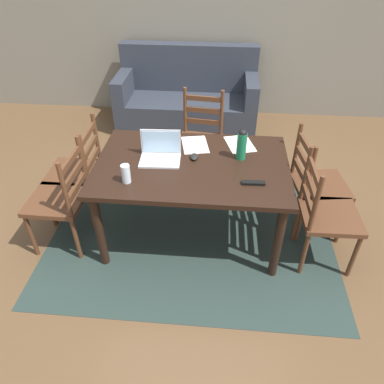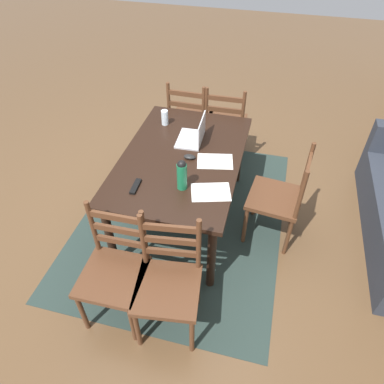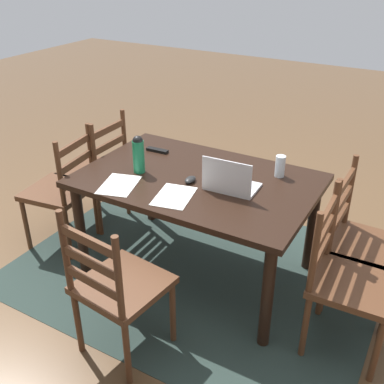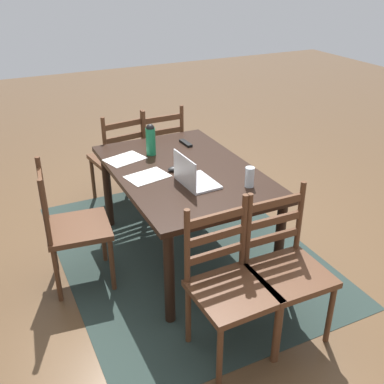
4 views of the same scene
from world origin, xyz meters
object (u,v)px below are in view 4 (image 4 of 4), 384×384
object	(u,v)px
chair_left_far	(229,287)
computer_mouse	(174,169)
water_bottle	(151,139)
chair_right_near	(158,152)
chair_right_far	(119,159)
chair_far_head	(72,227)
chair_left_near	(286,269)
laptop	(192,177)
drinking_glass	(250,177)
dining_table	(184,180)
tv_remote	(186,143)

from	to	relation	value
chair_left_far	computer_mouse	xyz separation A→B (m)	(1.07, -0.13, 0.30)
water_bottle	computer_mouse	distance (m)	0.39
chair_right_near	water_bottle	world-z (taller)	water_bottle
chair_right_far	chair_far_head	world-z (taller)	same
chair_left_near	laptop	world-z (taller)	laptop
chair_right_far	drinking_glass	xyz separation A→B (m)	(-1.51, -0.49, 0.35)
chair_right_far	drinking_glass	bearing A→B (deg)	-162.12
dining_table	chair_far_head	size ratio (longest dim) A/B	1.61
chair_left_near	chair_left_far	distance (m)	0.40
chair_right_far	chair_left_near	size ratio (longest dim) A/B	1.00
chair_right_near	water_bottle	size ratio (longest dim) A/B	3.69
dining_table	tv_remote	world-z (taller)	tv_remote
chair_right_far	computer_mouse	world-z (taller)	chair_right_far
chair_left_far	water_bottle	size ratio (longest dim) A/B	3.69
chair_left_far	drinking_glass	xyz separation A→B (m)	(0.60, -0.49, 0.35)
tv_remote	laptop	bearing A→B (deg)	65.86
chair_right_far	drinking_glass	distance (m)	1.63
dining_table	chair_far_head	distance (m)	0.90
chair_left_near	drinking_glass	bearing A→B (deg)	-8.51
chair_left_near	chair_left_far	world-z (taller)	same
laptop	chair_left_far	bearing A→B (deg)	169.40
chair_right_far	water_bottle	bearing A→B (deg)	-172.98
dining_table	laptop	size ratio (longest dim) A/B	4.65
chair_far_head	chair_left_far	size ratio (longest dim) A/B	1.00
chair_left_near	laptop	xyz separation A→B (m)	(0.80, 0.26, 0.34)
drinking_glass	computer_mouse	distance (m)	0.60
dining_table	chair_left_far	bearing A→B (deg)	169.13
laptop	dining_table	bearing A→B (deg)	-11.71
chair_right_far	tv_remote	size ratio (longest dim) A/B	5.59
chair_left_far	dining_table	bearing A→B (deg)	-10.87
drinking_glass	water_bottle	bearing A→B (deg)	25.73
tv_remote	chair_left_near	bearing A→B (deg)	86.23
chair_left_near	chair_far_head	size ratio (longest dim) A/B	1.00
chair_right_near	tv_remote	bearing A→B (deg)	-176.65
chair_far_head	chair_right_near	distance (m)	1.50
dining_table	chair_right_near	size ratio (longest dim) A/B	1.61
dining_table	water_bottle	bearing A→B (deg)	16.43
dining_table	tv_remote	xyz separation A→B (m)	(0.47, -0.24, 0.10)
chair_far_head	chair_right_near	bearing A→B (deg)	-45.72
computer_mouse	tv_remote	world-z (taller)	computer_mouse
chair_right_near	water_bottle	distance (m)	0.85
dining_table	laptop	bearing A→B (deg)	168.29
dining_table	laptop	world-z (taller)	laptop
dining_table	chair_left_near	xyz separation A→B (m)	(-1.05, -0.20, -0.19)
laptop	computer_mouse	world-z (taller)	laptop
chair_right_near	laptop	distance (m)	1.38
chair_right_far	tv_remote	xyz separation A→B (m)	(-0.58, -0.43, 0.29)
chair_right_far	laptop	distance (m)	1.36
chair_right_far	chair_left_far	distance (m)	2.11
chair_left_far	laptop	bearing A→B (deg)	-10.60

